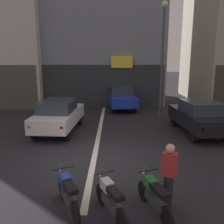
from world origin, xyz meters
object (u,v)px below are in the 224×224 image
at_px(street_lamp, 163,50).
at_px(motorcycle_white_row_left_mid, 110,198).
at_px(person_by_motorcycles, 169,176).
at_px(car_white_crossing_near, 59,115).
at_px(car_black_parked_kerbside, 199,116).
at_px(motorcycle_green_row_centre, 154,196).
at_px(motorcycle_blue_row_leftmost, 68,192).
at_px(car_blue_down_street, 121,97).

bearing_deg(street_lamp, motorcycle_white_row_left_mid, -107.62).
distance_m(motorcycle_white_row_left_mid, person_by_motorcycles, 1.52).
bearing_deg(car_white_crossing_near, person_by_motorcycles, -56.97).
bearing_deg(car_black_parked_kerbside, person_by_motorcycles, -114.99).
bearing_deg(car_black_parked_kerbside, motorcycle_green_row_centre, -116.97).
xyz_separation_m(street_lamp, person_by_motorcycles, (-1.43, -8.65, -3.24)).
distance_m(motorcycle_blue_row_leftmost, motorcycle_white_row_left_mid, 1.07).
distance_m(motorcycle_green_row_centre, person_by_motorcycles, 0.60).
distance_m(street_lamp, person_by_motorcycles, 9.34).
bearing_deg(car_white_crossing_near, motorcycle_blue_row_leftmost, -75.63).
distance_m(car_white_crossing_near, car_blue_down_street, 6.56).
relative_size(car_white_crossing_near, street_lamp, 0.63).
bearing_deg(motorcycle_green_row_centre, car_white_crossing_near, 119.61).
relative_size(car_black_parked_kerbside, car_blue_down_street, 0.99).
bearing_deg(car_blue_down_street, motorcycle_green_row_centre, -88.06).
relative_size(car_black_parked_kerbside, motorcycle_blue_row_leftmost, 2.78).
distance_m(street_lamp, motorcycle_white_row_left_mid, 10.12).
height_order(car_black_parked_kerbside, motorcycle_green_row_centre, car_black_parked_kerbside).
bearing_deg(car_white_crossing_near, car_black_parked_kerbside, -1.74).
height_order(street_lamp, person_by_motorcycles, street_lamp).
distance_m(car_white_crossing_near, motorcycle_green_row_centre, 7.55).
bearing_deg(car_blue_down_street, street_lamp, -56.25).
distance_m(car_black_parked_kerbside, motorcycle_blue_row_leftmost, 8.18).
xyz_separation_m(street_lamp, motorcycle_white_row_left_mid, (-2.86, -9.00, -3.64)).
bearing_deg(motorcycle_white_row_left_mid, car_black_parked_kerbside, 56.53).
xyz_separation_m(car_white_crossing_near, motorcycle_white_row_left_mid, (2.69, -6.67, -0.43)).
relative_size(car_white_crossing_near, motorcycle_white_row_left_mid, 2.74).
distance_m(motorcycle_blue_row_leftmost, motorcycle_green_row_centre, 2.09).
relative_size(car_blue_down_street, motorcycle_green_row_centre, 2.67).
bearing_deg(person_by_motorcycles, car_blue_down_street, 93.80).
bearing_deg(car_black_parked_kerbside, street_lamp, 119.10).
distance_m(car_white_crossing_near, motorcycle_blue_row_leftmost, 6.64).
xyz_separation_m(car_black_parked_kerbside, motorcycle_blue_row_leftmost, (-5.31, -6.21, -0.43)).
distance_m(car_white_crossing_near, car_black_parked_kerbside, 6.96).
bearing_deg(motorcycle_green_row_centre, motorcycle_white_row_left_mid, -173.69).
xyz_separation_m(car_black_parked_kerbside, car_blue_down_street, (-3.64, 5.88, 0.00)).
height_order(car_white_crossing_near, street_lamp, street_lamp).
xyz_separation_m(car_blue_down_street, person_by_motorcycles, (0.80, -11.98, -0.03)).
xyz_separation_m(motorcycle_blue_row_leftmost, motorcycle_white_row_left_mid, (1.04, -0.25, 0.00)).
bearing_deg(motorcycle_white_row_left_mid, street_lamp, 72.38).
relative_size(car_blue_down_street, street_lamp, 0.64).
distance_m(car_black_parked_kerbside, car_blue_down_street, 6.91).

